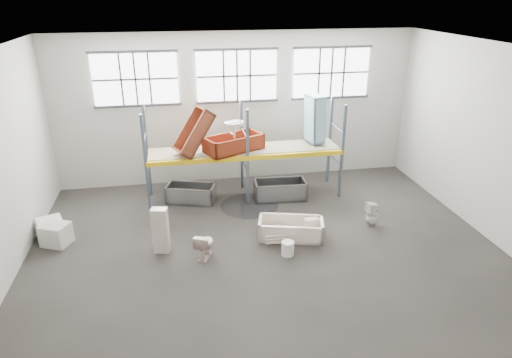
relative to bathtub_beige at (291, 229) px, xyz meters
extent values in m
cube|color=#403C37|center=(-0.79, -0.62, -0.30)|extent=(12.00, 10.00, 0.10)
cube|color=silver|center=(-0.79, -0.62, 4.80)|extent=(12.00, 10.00, 0.10)
cube|color=#BBB9AD|center=(-0.79, 4.43, 2.25)|extent=(12.00, 0.10, 5.00)
cube|color=#AAA89E|center=(-0.79, -5.67, 2.25)|extent=(12.00, 0.10, 5.00)
cube|color=#A5A399|center=(5.26, -0.62, 2.25)|extent=(0.10, 10.00, 5.00)
cube|color=white|center=(-3.99, 4.32, 3.35)|extent=(2.60, 0.04, 1.60)
cube|color=white|center=(-0.79, 4.32, 3.35)|extent=(2.60, 0.04, 1.60)
cube|color=white|center=(2.41, 4.32, 3.35)|extent=(2.60, 0.04, 1.60)
cube|color=slate|center=(-3.79, 2.28, 1.25)|extent=(0.08, 0.08, 3.00)
cube|color=slate|center=(-3.79, 3.48, 1.25)|extent=(0.08, 0.08, 3.00)
cube|color=slate|center=(-0.79, 2.28, 1.25)|extent=(0.08, 0.08, 3.00)
cube|color=slate|center=(-0.79, 3.48, 1.25)|extent=(0.08, 0.08, 3.00)
cube|color=slate|center=(2.21, 2.28, 1.25)|extent=(0.08, 0.08, 3.00)
cube|color=slate|center=(2.21, 3.48, 1.25)|extent=(0.08, 0.08, 3.00)
cube|color=yellow|center=(-0.79, 2.28, 1.25)|extent=(6.00, 0.10, 0.14)
cube|color=yellow|center=(-0.79, 3.48, 1.25)|extent=(6.00, 0.10, 0.14)
cube|color=gray|center=(-0.79, 2.88, 1.33)|extent=(5.90, 1.10, 0.03)
cylinder|color=black|center=(-0.79, 2.08, -0.25)|extent=(1.80, 1.80, 0.00)
cube|color=#F4DECC|center=(0.59, 0.05, 0.03)|extent=(0.43, 0.24, 0.39)
imported|color=beige|center=(-0.31, 0.12, -0.09)|extent=(0.50, 0.50, 0.15)
imported|color=#F2D3C9|center=(-2.35, -0.55, 0.09)|extent=(0.62, 0.77, 0.68)
cube|color=beige|center=(-3.41, -0.11, 0.35)|extent=(0.44, 0.33, 1.21)
imported|color=white|center=(2.42, 0.24, 0.10)|extent=(0.40, 0.39, 0.72)
imported|color=silver|center=(-1.14, 2.56, 1.84)|extent=(0.71, 0.64, 0.52)
cylinder|color=silver|center=(-0.29, -0.85, -0.07)|extent=(0.33, 0.33, 0.37)
cube|color=beige|center=(-6.13, 0.76, 0.03)|extent=(0.84, 0.80, 0.57)
cube|color=white|center=(-6.36, 1.18, 0.00)|extent=(0.80, 0.80, 0.52)
camera|label=1|loc=(-2.84, -10.30, 5.97)|focal=31.65mm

